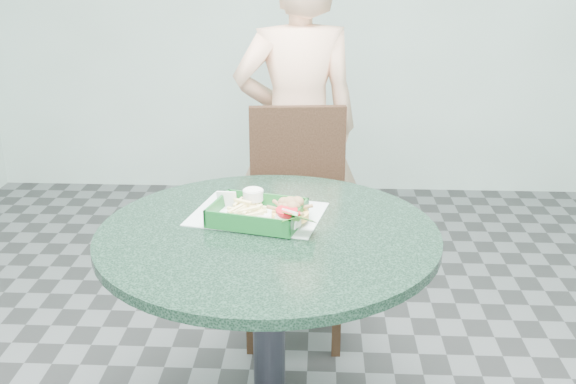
{
  "coord_description": "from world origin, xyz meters",
  "views": [
    {
      "loc": [
        0.14,
        -1.77,
        1.54
      ],
      "look_at": [
        0.05,
        0.1,
        0.85
      ],
      "focal_mm": 42.0,
      "sensor_mm": 36.0,
      "label": 1
    }
  ],
  "objects_px": {
    "food_basket": "(258,223)",
    "crab_sandwich": "(290,211)",
    "diner_person": "(297,127)",
    "sauce_ramekin": "(246,201)",
    "cafe_table": "(269,289)",
    "dining_chair": "(296,207)"
  },
  "relations": [
    {
      "from": "sauce_ramekin",
      "to": "cafe_table",
      "type": "bearing_deg",
      "value": -61.22
    },
    {
      "from": "dining_chair",
      "to": "food_basket",
      "type": "bearing_deg",
      "value": -101.6
    },
    {
      "from": "food_basket",
      "to": "crab_sandwich",
      "type": "bearing_deg",
      "value": 11.73
    },
    {
      "from": "cafe_table",
      "to": "food_basket",
      "type": "xyz_separation_m",
      "value": [
        -0.04,
        0.06,
        0.19
      ]
    },
    {
      "from": "food_basket",
      "to": "dining_chair",
      "type": "bearing_deg",
      "value": 83.05
    },
    {
      "from": "diner_person",
      "to": "sauce_ramekin",
      "type": "height_order",
      "value": "diner_person"
    },
    {
      "from": "diner_person",
      "to": "food_basket",
      "type": "distance_m",
      "value": 1.06
    },
    {
      "from": "cafe_table",
      "to": "food_basket",
      "type": "height_order",
      "value": "food_basket"
    },
    {
      "from": "dining_chair",
      "to": "food_basket",
      "type": "relative_size",
      "value": 3.55
    },
    {
      "from": "cafe_table",
      "to": "crab_sandwich",
      "type": "bearing_deg",
      "value": 52.75
    },
    {
      "from": "diner_person",
      "to": "sauce_ramekin",
      "type": "distance_m",
      "value": 0.98
    },
    {
      "from": "cafe_table",
      "to": "crab_sandwich",
      "type": "distance_m",
      "value": 0.24
    },
    {
      "from": "cafe_table",
      "to": "diner_person",
      "type": "distance_m",
      "value": 1.13
    },
    {
      "from": "cafe_table",
      "to": "crab_sandwich",
      "type": "relative_size",
      "value": 8.98
    },
    {
      "from": "crab_sandwich",
      "to": "cafe_table",
      "type": "bearing_deg",
      "value": -127.25
    },
    {
      "from": "diner_person",
      "to": "food_basket",
      "type": "bearing_deg",
      "value": 73.52
    },
    {
      "from": "dining_chair",
      "to": "diner_person",
      "type": "distance_m",
      "value": 0.41
    },
    {
      "from": "dining_chair",
      "to": "crab_sandwich",
      "type": "distance_m",
      "value": 0.76
    },
    {
      "from": "diner_person",
      "to": "crab_sandwich",
      "type": "bearing_deg",
      "value": 78.71
    },
    {
      "from": "cafe_table",
      "to": "food_basket",
      "type": "distance_m",
      "value": 0.2
    },
    {
      "from": "crab_sandwich",
      "to": "diner_person",
      "type": "bearing_deg",
      "value": 90.84
    },
    {
      "from": "cafe_table",
      "to": "dining_chair",
      "type": "height_order",
      "value": "dining_chair"
    }
  ]
}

